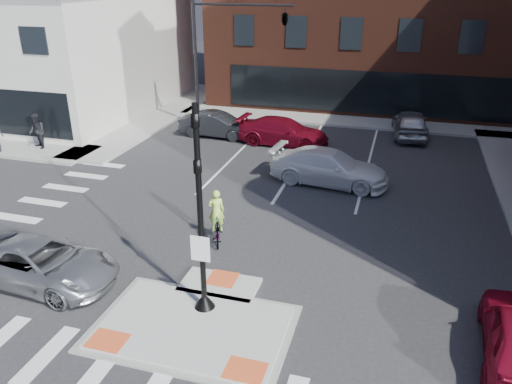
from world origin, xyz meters
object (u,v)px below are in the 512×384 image
(silver_suv, at_px, (41,263))
(pedestrian_a, at_px, (37,131))
(bg_car_silver, at_px, (410,123))
(cyclist, at_px, (217,225))
(bg_car_dark, at_px, (217,125))
(white_pickup, at_px, (329,167))
(bg_car_red, at_px, (283,132))

(silver_suv, relative_size, pedestrian_a, 2.56)
(bg_car_silver, height_order, cyclist, cyclist)
(silver_suv, height_order, bg_car_dark, bg_car_dark)
(silver_suv, bearing_deg, white_pickup, -31.38)
(pedestrian_a, bearing_deg, bg_car_red, 52.82)
(silver_suv, bearing_deg, bg_car_dark, 3.77)
(bg_car_silver, bearing_deg, bg_car_dark, 11.51)
(white_pickup, xyz_separation_m, pedestrian_a, (-16.06, 0.11, 0.34))
(bg_car_red, height_order, pedestrian_a, pedestrian_a)
(bg_car_silver, xyz_separation_m, cyclist, (-6.50, -15.44, -0.12))
(silver_suv, bearing_deg, cyclist, -44.21)
(silver_suv, xyz_separation_m, white_pickup, (7.36, 10.75, 0.10))
(silver_suv, relative_size, bg_car_dark, 1.12)
(cyclist, bearing_deg, bg_car_dark, -90.95)
(white_pickup, height_order, bg_car_silver, bg_car_silver)
(bg_car_red, xyz_separation_m, cyclist, (0.40, -11.79, -0.07))
(bg_car_red, bearing_deg, bg_car_dark, 89.44)
(silver_suv, bearing_deg, bg_car_red, -11.00)
(white_pickup, height_order, cyclist, cyclist)
(bg_car_red, distance_m, pedestrian_a, 13.58)
(white_pickup, bearing_deg, cyclist, 161.77)
(bg_car_dark, relative_size, cyclist, 2.19)
(cyclist, bearing_deg, white_pickup, -135.69)
(bg_car_silver, distance_m, bg_car_red, 7.81)
(bg_car_silver, bearing_deg, pedestrian_a, 18.59)
(white_pickup, bearing_deg, bg_car_red, 39.96)
(bg_car_dark, distance_m, pedestrian_a, 10.01)
(bg_car_red, relative_size, cyclist, 2.55)
(cyclist, relative_size, pedestrian_a, 1.04)
(bg_car_red, bearing_deg, bg_car_silver, -57.97)
(bg_car_silver, xyz_separation_m, pedestrian_a, (-19.55, -8.60, 0.32))
(bg_car_silver, height_order, bg_car_red, bg_car_silver)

